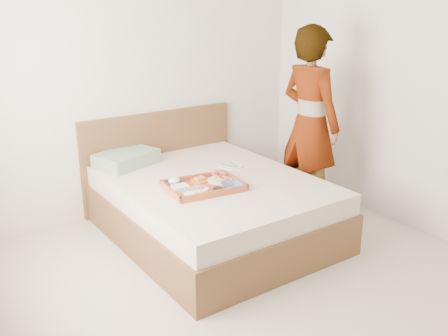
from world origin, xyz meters
name	(u,v)px	position (x,y,z in m)	size (l,w,h in m)	color
ground	(273,290)	(0.00, 0.00, 0.00)	(3.50, 4.00, 0.01)	beige
wall_back	(142,77)	(0.00, 2.00, 1.30)	(3.50, 0.01, 2.60)	silver
wall_right	(438,88)	(1.75, 0.00, 1.30)	(0.01, 4.00, 2.60)	silver
bed	(213,207)	(0.14, 1.00, 0.27)	(1.65, 2.00, 0.53)	brown
headboard	(160,158)	(0.14, 1.97, 0.47)	(1.65, 0.06, 0.95)	brown
pillow	(127,158)	(-0.30, 1.78, 0.59)	(0.54, 0.37, 0.13)	#89A185
tray	(204,186)	(-0.04, 0.85, 0.56)	(0.60, 0.44, 0.05)	#AD5727
prawn_plate	(220,180)	(0.15, 0.89, 0.55)	(0.21, 0.21, 0.01)	white
navy_bowl_big	(232,186)	(0.13, 0.69, 0.57)	(0.17, 0.17, 0.04)	#141E48
sauce_dish	(218,190)	(-0.01, 0.69, 0.56)	(0.09, 0.09, 0.03)	black
meat_plate	(199,189)	(-0.11, 0.82, 0.55)	(0.15, 0.15, 0.01)	white
bread_plate	(199,181)	(0.00, 0.98, 0.55)	(0.15, 0.15, 0.01)	orange
salad_bowl	(174,183)	(-0.23, 1.01, 0.57)	(0.13, 0.13, 0.04)	#141E48
plastic_tub	(180,189)	(-0.26, 0.86, 0.57)	(0.13, 0.10, 0.05)	silver
cheese_round	(190,195)	(-0.25, 0.73, 0.56)	(0.09, 0.09, 0.03)	white
dinner_plate	(231,166)	(0.48, 1.19, 0.54)	(0.22, 0.22, 0.01)	white
person	(310,124)	(1.15, 0.87, 0.90)	(0.66, 0.43, 1.81)	silver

